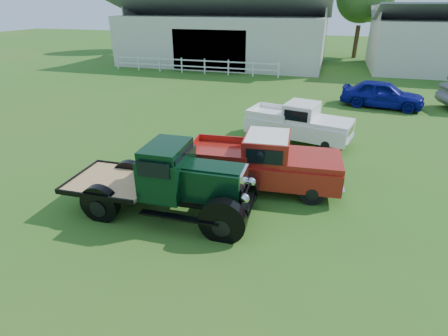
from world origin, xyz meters
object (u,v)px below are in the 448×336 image
(red_pickup, at_px, (263,161))
(vintage_flatbed, at_px, (165,180))
(white_pickup, at_px, (298,123))
(misc_car_blue, at_px, (382,94))

(red_pickup, bearing_deg, vintage_flatbed, -139.78)
(vintage_flatbed, height_order, red_pickup, vintage_flatbed)
(white_pickup, relative_size, misc_car_blue, 1.02)
(vintage_flatbed, xyz_separation_m, red_pickup, (2.26, 2.23, -0.14))
(vintage_flatbed, height_order, misc_car_blue, vintage_flatbed)
(red_pickup, height_order, white_pickup, red_pickup)
(vintage_flatbed, relative_size, misc_car_blue, 1.20)
(vintage_flatbed, bearing_deg, misc_car_blue, 61.20)
(vintage_flatbed, height_order, white_pickup, vintage_flatbed)
(vintage_flatbed, bearing_deg, red_pickup, 43.10)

